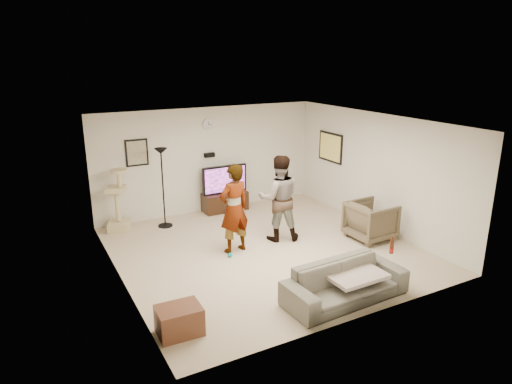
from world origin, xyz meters
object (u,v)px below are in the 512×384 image
sofa (345,282)px  beer_bottle (392,246)px  cat_tree (117,200)px  side_table (179,320)px  tv (225,179)px  floor_lamp (163,188)px  person_left (234,209)px  person_right (279,198)px  armchair (371,221)px  tv_stand (225,201)px

sofa → beer_bottle: 1.01m
cat_tree → side_table: (-0.12, -4.28, -0.49)m
tv → floor_lamp: bearing=-168.2°
sofa → side_table: sofa is taller
person_left → sofa: person_left is taller
cat_tree → person_right: 3.47m
person_right → armchair: (1.68, -0.88, -0.49)m
person_right → tv_stand: bearing=-63.5°
tv → person_left: 2.43m
person_left → person_right: bearing=177.1°
person_left → armchair: (2.74, -0.77, -0.48)m
floor_lamp → cat_tree: bearing=166.2°
armchair → tv: bearing=30.7°
tv → beer_bottle: tv is taller
tv_stand → tv: 0.56m
beer_bottle → armchair: (1.10, 1.69, -0.32)m
cat_tree → person_right: size_ratio=0.78×
person_right → sofa: size_ratio=0.89×
tv_stand → sofa: (-0.13, -4.74, 0.07)m
beer_bottle → side_table: size_ratio=0.42×
tv → sofa: tv is taller
cat_tree → beer_bottle: size_ratio=5.50×
tv_stand → cat_tree: size_ratio=0.79×
cat_tree → armchair: size_ratio=1.59×
tv_stand → cat_tree: cat_tree is taller
floor_lamp → sofa: bearing=-71.2°
armchair → side_table: size_ratio=1.44×
cat_tree → armchair: bearing=-33.3°
person_left → side_table: 2.88m
tv → armchair: (1.90, -3.05, -0.40)m
floor_lamp → cat_tree: floor_lamp is taller
cat_tree → side_table: cat_tree is taller
floor_lamp → armchair: bearing=-37.6°
floor_lamp → beer_bottle: bearing=-61.2°
tv → sofa: size_ratio=0.56×
floor_lamp → armchair: size_ratio=2.03×
person_left → armchair: bearing=155.2°
floor_lamp → cat_tree: size_ratio=1.28×
tv → armchair: size_ratio=1.31×
person_right → beer_bottle: person_right is taller
tv → side_table: bearing=-121.6°
person_right → armchair: size_ratio=2.05×
person_left → floor_lamp: bearing=-77.3°
cat_tree → person_right: bearing=-36.4°
person_left → beer_bottle: size_ratio=6.97×
armchair → tv_stand: bearing=30.7°
cat_tree → side_table: size_ratio=2.30×
tv → tv_stand: bearing=0.0°
sofa → beer_bottle: bearing=-2.2°
tv_stand → floor_lamp: size_ratio=0.62×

